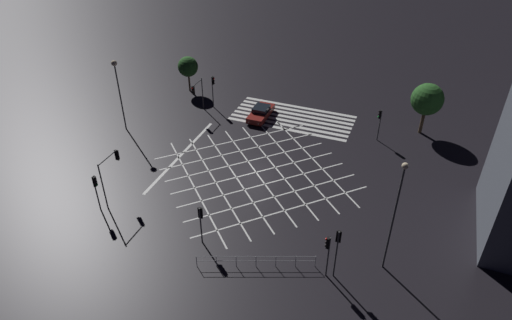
# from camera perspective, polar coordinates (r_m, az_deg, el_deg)

# --- Properties ---
(ground_plane) EXTENTS (200.00, 200.00, 0.00)m
(ground_plane) POSITION_cam_1_polar(r_m,az_deg,el_deg) (42.76, -0.00, -1.54)
(ground_plane) COLOR black
(road_markings) EXTENTS (20.21, 24.35, 0.01)m
(road_markings) POSITION_cam_1_polar(r_m,az_deg,el_deg) (47.85, 2.37, 2.73)
(road_markings) COLOR silver
(road_markings) RESTS_ON ground_plane
(traffic_light_sw_main) EXTENTS (0.39, 0.36, 3.50)m
(traffic_light_sw_main) POSITION_cam_1_polar(r_m,az_deg,el_deg) (47.95, 15.19, 5.01)
(traffic_light_sw_main) COLOR #424244
(traffic_light_sw_main) RESTS_ON ground_plane
(traffic_light_ne_cross) EXTENTS (0.36, 2.65, 4.50)m
(traffic_light_ne_cross) POSITION_cam_1_polar(r_m,az_deg,el_deg) (39.51, -17.74, -0.92)
(traffic_light_ne_cross) COLOR #424244
(traffic_light_ne_cross) RESTS_ON ground_plane
(traffic_light_nw_main) EXTENTS (0.39, 0.36, 3.64)m
(traffic_light_nw_main) POSITION_cam_1_polar(r_m,az_deg,el_deg) (31.93, 8.94, -10.89)
(traffic_light_nw_main) COLOR #424244
(traffic_light_nw_main) RESTS_ON ground_plane
(traffic_light_nw_cross) EXTENTS (0.36, 0.39, 4.22)m
(traffic_light_nw_cross) POSITION_cam_1_polar(r_m,az_deg,el_deg) (31.76, 10.17, -10.33)
(traffic_light_nw_cross) COLOR #424244
(traffic_light_nw_cross) RESTS_ON ground_plane
(traffic_light_ne_main) EXTENTS (0.39, 0.36, 3.49)m
(traffic_light_ne_main) POSITION_cam_1_polar(r_m,az_deg,el_deg) (39.15, -19.39, -3.12)
(traffic_light_ne_main) COLOR #424244
(traffic_light_ne_main) RESTS_ON ground_plane
(traffic_light_se_main) EXTENTS (0.39, 0.36, 3.88)m
(traffic_light_se_main) POSITION_cam_1_polar(r_m,az_deg,el_deg) (52.86, -5.40, 9.26)
(traffic_light_se_main) COLOR #424244
(traffic_light_se_main) RESTS_ON ground_plane
(traffic_light_se_cross) EXTENTS (0.36, 2.36, 3.87)m
(traffic_light_se_cross) POSITION_cam_1_polar(r_m,az_deg,el_deg) (51.70, -7.38, 8.59)
(traffic_light_se_cross) COLOR #424244
(traffic_light_se_cross) RESTS_ON ground_plane
(traffic_light_median_north) EXTENTS (0.36, 0.39, 3.41)m
(traffic_light_median_north) POSITION_cam_1_polar(r_m,az_deg,el_deg) (34.34, -6.92, -7.17)
(traffic_light_median_north) COLOR #424244
(traffic_light_median_north) RESTS_ON ground_plane
(street_lamp_east) EXTENTS (0.44, 0.44, 9.15)m
(street_lamp_east) POSITION_cam_1_polar(r_m,az_deg,el_deg) (31.28, 17.16, -5.29)
(street_lamp_east) COLOR #424244
(street_lamp_east) RESTS_ON ground_plane
(street_lamp_west) EXTENTS (0.59, 0.59, 7.83)m
(street_lamp_west) POSITION_cam_1_polar(r_m,az_deg,el_deg) (48.82, -17.00, 9.77)
(street_lamp_west) COLOR #424244
(street_lamp_west) RESTS_ON ground_plane
(street_tree_near) EXTENTS (3.29, 3.29, 5.58)m
(street_tree_near) POSITION_cam_1_polar(r_m,az_deg,el_deg) (50.12, 20.62, 7.09)
(street_tree_near) COLOR brown
(street_tree_near) RESTS_ON ground_plane
(street_tree_far) EXTENTS (2.46, 2.46, 4.45)m
(street_tree_far) POSITION_cam_1_polar(r_m,az_deg,el_deg) (57.10, -8.51, 11.46)
(street_tree_far) COLOR brown
(street_tree_far) RESTS_ON ground_plane
(waiting_car) EXTENTS (1.82, 4.51, 1.29)m
(waiting_car) POSITION_cam_1_polar(r_m,az_deg,el_deg) (51.43, 0.61, 5.96)
(waiting_car) COLOR maroon
(waiting_car) RESTS_ON ground_plane
(pedestrian_railing) EXTENTS (8.02, 3.18, 1.05)m
(pedestrian_railing) POSITION_cam_1_polar(r_m,az_deg,el_deg) (33.49, -0.00, -12.39)
(pedestrian_railing) COLOR #9EA0A5
(pedestrian_railing) RESTS_ON ground_plane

